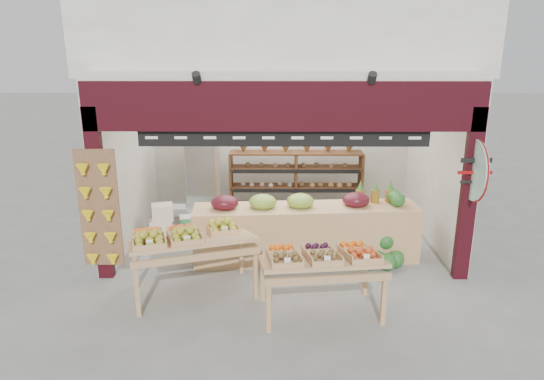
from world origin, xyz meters
The scene contains 11 objects.
ground centered at (0.00, 0.00, 0.00)m, with size 60.00×60.00×0.00m, color slate.
shop_structure centered at (0.00, 1.61, 3.92)m, with size 6.36×5.12×5.40m.
banana_board centered at (-2.73, -1.17, 1.12)m, with size 0.60×0.15×1.80m.
gift_sign centered at (2.75, -1.15, 1.75)m, with size 0.04×0.93×0.92m.
back_shelving centered at (0.30, 1.60, 1.10)m, with size 2.69×0.44×1.69m.
refrigerator centered at (-1.57, 1.53, 0.87)m, with size 0.67×0.67×1.73m, color silver.
cardboard_stack centered at (-2.03, 0.65, 0.24)m, with size 1.03×0.82×0.66m.
mid_counter centered at (0.38, -0.36, 0.51)m, with size 3.75×1.00×1.15m.
display_table_left centered at (-1.42, -1.57, 0.85)m, with size 1.94×1.44×1.09m.
display_table_right centered at (0.49, -2.09, 0.80)m, with size 1.69×1.07×1.02m.
watermelon_pile centered at (1.64, -0.57, 0.19)m, with size 0.76×0.71×0.54m.
Camera 1 is at (-0.12, -7.92, 3.46)m, focal length 32.00 mm.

